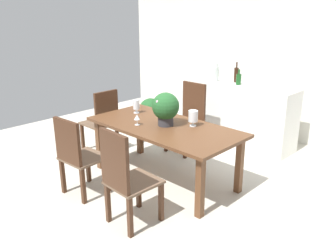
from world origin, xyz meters
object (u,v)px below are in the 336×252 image
Objects in this scene: crystal_vase_right at (162,107)px; chair_near_left at (76,154)px; wine_glass at (137,118)px; wine_bottle_amber at (217,74)px; chair_near_right at (124,176)px; chair_head_end at (103,119)px; chair_far_left at (189,114)px; wine_bottle_dark at (239,79)px; dining_table at (164,132)px; crystal_vase_left at (193,117)px; flower_centerpiece at (166,108)px; potted_plant_floor at (151,112)px; crystal_vase_center_near at (136,105)px; wine_bottle_green at (236,75)px; kitchen_counter at (236,113)px.

chair_near_left is at bearing -93.82° from crystal_vase_right.
wine_bottle_amber is (-0.22, 1.92, 0.27)m from wine_glass.
chair_head_end is at bearing -28.04° from chair_near_right.
wine_glass is at bearing 77.72° from chair_head_end.
wine_glass is at bearing -81.34° from chair_far_left.
wine_bottle_amber is (-0.42, -0.00, 0.03)m from wine_bottle_dark.
crystal_vase_right is at bearing 137.48° from dining_table.
chair_far_left is at bearing -93.80° from chair_near_left.
wine_glass is at bearing -140.22° from crystal_vase_left.
chair_head_end is at bearing -161.35° from crystal_vase_right.
chair_near_left is at bearing -113.98° from flower_centerpiece.
chair_far_left is (-0.44, 1.01, -0.08)m from dining_table.
chair_near_right reaches higher than dining_table.
wine_glass reaches higher than potted_plant_floor.
chair_head_end is 7.38× the size of wine_glass.
wine_bottle_dark is (0.61, 1.59, 0.23)m from crystal_vase_center_near.
chair_head_end is at bearing -115.81° from wine_bottle_amber.
wine_bottle_dark is at bearing 77.76° from crystal_vase_right.
crystal_vase_left reaches higher than crystal_vase_right.
dining_table is 9.97× the size of crystal_vase_left.
wine_bottle_green is (0.06, 2.07, 0.28)m from wine_glass.
dining_table is 1.91m from wine_bottle_green.
crystal_vase_center_near is 0.66× the size of wine_bottle_amber.
dining_table is at bearing -117.73° from chair_near_left.
crystal_vase_right reaches higher than potted_plant_floor.
chair_near_left is 5.09× the size of crystal_vase_center_near.
dining_table is 1.10m from chair_far_left.
chair_near_left is 0.98× the size of chair_head_end.
wine_bottle_amber reaches higher than wine_bottle_dark.
wine_bottle_dark is 0.42m from wine_bottle_amber.
wine_bottle_green is (0.47, 1.73, 0.26)m from crystal_vase_center_near.
dining_table is 1.90× the size of chair_near_right.
kitchen_counter reaches higher than crystal_vase_right.
chair_near_left reaches higher than dining_table.
flower_centerpiece is 0.68m from crystal_vase_center_near.
wine_bottle_dark is at bearing 91.59° from dining_table.
wine_bottle_amber is at bearing 105.38° from dining_table.
chair_head_end is at bearing 179.98° from dining_table.
wine_bottle_green is at bearing 148.94° from chair_head_end.
chair_near_left is 2.97× the size of wine_bottle_green.
crystal_vase_right is 0.59× the size of wine_bottle_amber.
potted_plant_floor is at bearing 142.52° from crystal_vase_right.
crystal_vase_left is 2.23m from potted_plant_floor.
dining_table is at bearing -66.41° from chair_far_left.
flower_centerpiece is at bearing -38.14° from potted_plant_floor.
flower_centerpiece is at bearing 41.78° from wine_glass.
dining_table is 4.77× the size of flower_centerpiece.
crystal_vase_center_near is 1.12× the size of crystal_vase_right.
wine_glass is at bearing -79.97° from crystal_vase_right.
chair_head_end is 2.37× the size of flower_centerpiece.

